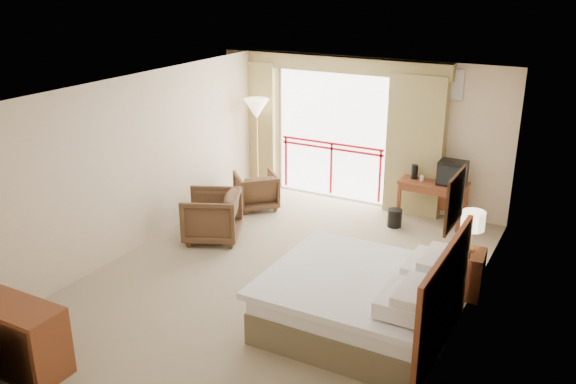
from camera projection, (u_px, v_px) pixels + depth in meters
The scene contains 29 objects.
floor at pixel (280, 279), 8.66m from camera, with size 7.00×7.00×0.00m, color gray.
ceiling at pixel (279, 90), 7.74m from camera, with size 7.00×7.00×0.00m, color white.
wall_back at pixel (373, 133), 11.09m from camera, with size 5.00×5.00×0.00m, color beige.
wall_front at pixel (83, 309), 5.31m from camera, with size 5.00×5.00×0.00m, color beige.
wall_left at pixel (137, 163), 9.33m from camera, with size 7.00×7.00×0.00m, color beige.
wall_right at pixel (466, 224), 7.08m from camera, with size 7.00×7.00×0.00m, color beige.
balcony_door at pixel (332, 136), 11.49m from camera, with size 2.40×2.40×0.00m, color white.
balcony_railing at pixel (331, 156), 11.60m from camera, with size 2.09×0.03×1.02m.
curtain_left at pixel (254, 124), 12.10m from camera, with size 1.00×0.26×2.50m, color olive.
curtain_right at pixel (415, 146), 10.62m from camera, with size 1.00×0.26×2.50m, color olive.
valance at pixel (332, 64), 10.94m from camera, with size 4.40×0.22×0.28m, color olive.
hvac_vent at pixel (449, 84), 10.14m from camera, with size 0.50×0.04×0.50m, color silver.
bed at pixel (363, 300), 7.37m from camera, with size 2.13×2.06×0.97m.
headboard at pixel (444, 299), 6.84m from camera, with size 0.06×2.10×1.30m, color #5F2D1C.
framed_art at pixel (455, 200), 6.43m from camera, with size 0.04×0.72×0.60m.
nightstand at pixel (467, 273), 8.18m from camera, with size 0.43×0.51×0.61m, color #5F2D1C.
table_lamp at pixel (473, 221), 7.97m from camera, with size 0.31×0.31×0.54m.
phone at pixel (463, 253), 7.96m from camera, with size 0.19×0.14×0.08m, color black.
desk at pixel (434, 190), 10.48m from camera, with size 1.13×0.55×0.74m.
tv at pixel (452, 173), 10.17m from camera, with size 0.45×0.36×0.41m.
coffee_maker at pixel (414, 172), 10.50m from camera, with size 0.12×0.12×0.25m, color black.
cup at pixel (422, 178), 10.42m from camera, with size 0.06×0.06×0.09m, color white.
wastebasket at pixel (395, 218), 10.40m from camera, with size 0.24×0.24×0.31m, color black.
armchair_far at pixel (256, 207), 11.28m from camera, with size 0.72×0.74×0.67m, color #452C1A.
armchair_near at pixel (213, 239), 9.95m from camera, with size 0.86×0.88×0.80m, color #452C1A.
side_table at pixel (219, 203), 10.52m from camera, with size 0.46×0.46×0.50m.
book at pixel (219, 194), 10.47m from camera, with size 0.18×0.24×0.02m, color white.
floor_lamp at pixel (257, 112), 11.52m from camera, with size 0.48×0.48×1.86m.
dresser at pixel (15, 337), 6.58m from camera, with size 1.20×0.51×0.80m.
Camera 1 is at (3.79, -6.73, 4.12)m, focal length 38.00 mm.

